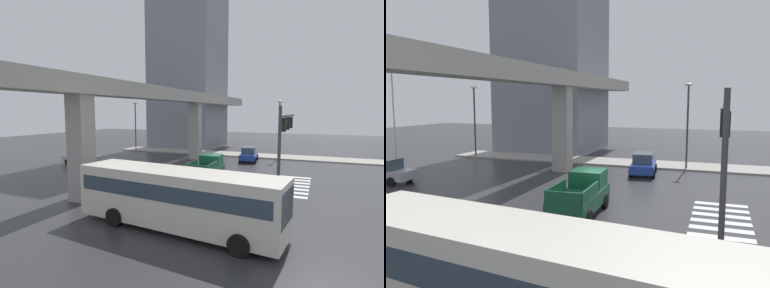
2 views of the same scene
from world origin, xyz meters
TOP-DOWN VIEW (x-y plane):
  - ground_plane at (0.00, 0.00)m, footprint 120.00×120.00m
  - crosswalk_stripes at (-0.00, -5.87)m, footprint 7.15×2.80m
  - elevated_overpass at (0.00, 6.46)m, footprint 58.94×1.91m
  - sidewalk_east at (15.06, 2.00)m, footprint 4.00×36.00m
  - pickup_truck at (-0.93, 0.91)m, footprint 5.17×2.24m
  - city_bus at (-11.66, -1.45)m, footprint 3.65×11.00m
  - sedan_blue at (10.48, -0.12)m, footprint 4.46×2.30m
  - traffic_signal_mast at (-4.80, -5.80)m, footprint 8.69×0.32m
  - street_lamp_near_corner at (13.86, -3.11)m, footprint 0.44×0.70m
  - street_lamp_mid_block at (13.86, 7.74)m, footprint 0.44×0.70m
  - street_lamp_far_north at (13.86, 18.04)m, footprint 0.44×0.70m
  - flagpole at (5.03, 19.50)m, footprint 1.16×0.12m

SIDE VIEW (x-z plane):
  - ground_plane at x=0.00m, z-range 0.00..0.00m
  - crosswalk_stripes at x=0.00m, z-range 0.00..0.01m
  - sidewalk_east at x=15.06m, z-range 0.00..0.15m
  - sedan_blue at x=10.48m, z-range -0.01..1.71m
  - pickup_truck at x=-0.93m, z-range -0.05..2.03m
  - city_bus at x=-11.66m, z-range 0.23..3.22m
  - traffic_signal_mast at x=-4.80m, z-range 1.46..7.66m
  - street_lamp_near_corner at x=13.86m, z-range 0.94..8.18m
  - street_lamp_mid_block at x=13.86m, z-range 0.94..8.18m
  - street_lamp_far_north at x=13.86m, z-range 0.94..8.18m
  - flagpole at x=5.03m, z-range 0.78..10.44m
  - elevated_overpass at x=0.00m, z-range 2.88..11.06m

